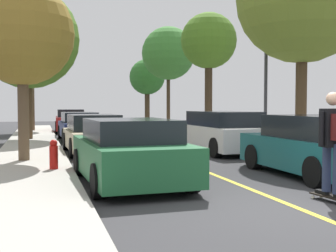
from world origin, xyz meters
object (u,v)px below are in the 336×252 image
at_px(parked_car_right_near, 221,132).
at_px(skateboard, 331,197).
at_px(street_tree_right_far, 168,54).
at_px(skateboarder, 334,137).
at_px(street_tree_right_near, 209,42).
at_px(fire_hydrant, 54,154).
at_px(parked_car_left_nearest, 130,152).
at_px(parked_car_left_farthest, 70,121).
at_px(parked_car_right_nearest, 314,146).
at_px(parked_car_left_far, 80,126).
at_px(street_tree_right_farthest, 147,77).
at_px(street_tree_left_far, 31,55).
at_px(parked_car_left_near, 94,134).
at_px(street_tree_left_nearest, 22,34).
at_px(street_tree_left_near, 28,38).
at_px(streetlamp, 266,65).

xyz_separation_m(parked_car_right_near, skateboard, (-1.37, -7.95, -0.63)).
relative_size(street_tree_right_far, skateboarder, 3.81).
bearing_deg(street_tree_right_near, fire_hydrant, -127.66).
bearing_deg(parked_car_left_nearest, parked_car_left_farthest, 90.00).
xyz_separation_m(parked_car_right_nearest, skateboarder, (-1.36, -2.52, 0.41)).
bearing_deg(parked_car_right_nearest, parked_car_left_far, 109.49).
height_order(street_tree_right_near, street_tree_right_farthest, street_tree_right_near).
distance_m(street_tree_right_farthest, skateboard, 28.73).
relative_size(parked_car_right_near, street_tree_left_far, 0.74).
bearing_deg(parked_car_left_near, street_tree_left_nearest, -130.26).
distance_m(street_tree_left_near, street_tree_right_far, 11.79).
distance_m(street_tree_right_near, street_tree_right_far, 7.35).
distance_m(parked_car_left_far, street_tree_right_far, 10.91).
bearing_deg(parked_car_left_nearest, street_tree_right_near, 61.57).
distance_m(street_tree_right_farthest, skateboarder, 28.64).
relative_size(parked_car_left_farthest, street_tree_left_nearest, 0.94).
height_order(parked_car_left_farthest, street_tree_left_near, street_tree_left_near).
height_order(parked_car_left_near, street_tree_left_far, street_tree_left_far).
bearing_deg(parked_car_left_far, streetlamp, -47.88).
distance_m(parked_car_right_near, street_tree_right_near, 8.35).
distance_m(street_tree_right_far, street_tree_right_farthest, 6.18).
relative_size(street_tree_right_farthest, fire_hydrant, 7.44).
bearing_deg(street_tree_left_nearest, street_tree_right_near, 43.97).
relative_size(street_tree_left_nearest, street_tree_right_farthest, 0.94).
distance_m(parked_car_right_nearest, street_tree_right_near, 13.23).
xyz_separation_m(parked_car_left_farthest, parked_car_right_nearest, (4.33, -18.62, 0.01)).
xyz_separation_m(street_tree_left_nearest, street_tree_right_farthest, (8.80, 21.89, 0.29)).
xyz_separation_m(street_tree_left_far, street_tree_right_farthest, (8.80, 6.95, -0.77)).
height_order(street_tree_right_farthest, skateboarder, street_tree_right_farthest).
bearing_deg(street_tree_right_farthest, street_tree_left_nearest, -111.89).
height_order(street_tree_left_nearest, street_tree_left_far, street_tree_left_far).
xyz_separation_m(parked_car_left_far, street_tree_left_far, (-2.24, 6.59, 3.99)).
bearing_deg(parked_car_right_nearest, streetlamp, 72.35).
bearing_deg(streetlamp, parked_car_left_far, 132.12).
height_order(street_tree_left_nearest, street_tree_right_farthest, street_tree_right_farthest).
bearing_deg(street_tree_right_near, parked_car_left_near, -138.30).
xyz_separation_m(street_tree_right_near, skateboarder, (-3.60, -14.87, -3.77)).
relative_size(parked_car_right_nearest, skateboarder, 2.30).
distance_m(parked_car_right_near, street_tree_left_far, 15.38).
height_order(street_tree_left_far, skateboard, street_tree_left_far).
bearing_deg(street_tree_right_far, parked_car_left_far, -131.26).
xyz_separation_m(parked_car_left_far, street_tree_left_nearest, (-2.24, -8.35, 2.94)).
height_order(parked_car_left_near, parked_car_right_near, parked_car_right_near).
relative_size(parked_car_left_nearest, parked_car_left_farthest, 0.90).
distance_m(parked_car_left_farthest, parked_car_right_near, 13.84).
height_order(parked_car_left_nearest, parked_car_left_far, parked_car_left_nearest).
relative_size(parked_car_left_farthest, skateboarder, 2.59).
bearing_deg(parked_car_right_near, street_tree_left_near, 135.73).
xyz_separation_m(fire_hydrant, skateboard, (4.46, -4.39, -0.40)).
height_order(parked_car_left_farthest, street_tree_right_farthest, street_tree_right_farthest).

